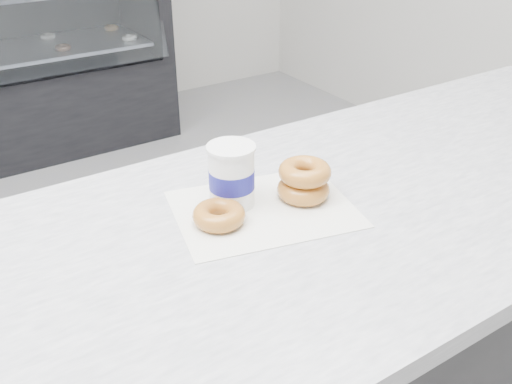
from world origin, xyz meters
The scene contains 4 objects.
wax_paper centered at (0.29, -0.54, 0.90)m, with size 0.34×0.26×0.00m, color silver.
donut_single centered at (0.19, -0.54, 0.92)m, with size 0.10×0.10×0.03m, color #BF8934.
donut_stack centered at (0.38, -0.55, 0.94)m, with size 0.13×0.13×0.07m.
coffee_cup centered at (0.25, -0.49, 0.96)m, with size 0.11×0.11×0.13m.
Camera 1 is at (-0.24, -1.33, 1.47)m, focal length 40.00 mm.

